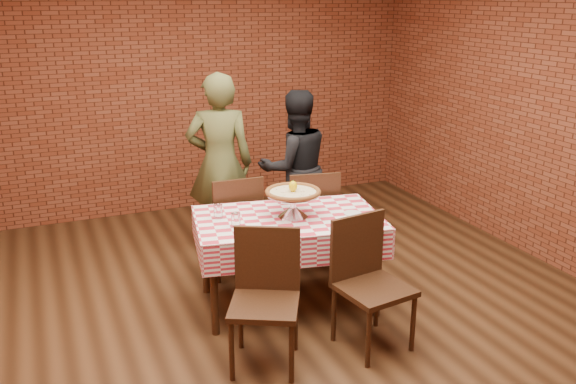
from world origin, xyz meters
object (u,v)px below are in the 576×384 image
object	(u,v)px
pizza	(293,192)
chair_far_left	(233,223)
chair_far_right	(309,217)
diner_black	(295,168)
condiment_caddy	(284,195)
water_glass_left	(236,220)
water_glass_right	(218,211)
chair_near_left	(264,303)
table	(288,261)
diner_olive	(220,164)
pizza_stand	(293,205)
chair_near_right	(374,286)

from	to	relation	value
pizza	chair_far_left	xyz separation A→B (m)	(-0.26, 0.78, -0.49)
chair_far_right	diner_black	world-z (taller)	diner_black
condiment_caddy	diner_black	xyz separation A→B (m)	(0.50, 0.91, -0.05)
pizza	chair_far_left	bearing A→B (deg)	108.28
water_glass_left	water_glass_right	world-z (taller)	same
water_glass_right	chair_near_left	world-z (taller)	chair_near_left
table	water_glass_right	bearing A→B (deg)	160.10
pizza	chair_far_left	world-z (taller)	pizza
table	water_glass_left	xyz separation A→B (m)	(-0.45, -0.05, 0.44)
chair_far_left	chair_far_right	xyz separation A→B (m)	(0.70, -0.13, 0.00)
pizza	diner_olive	world-z (taller)	diner_olive
water_glass_left	diner_black	bearing A→B (deg)	51.03
pizza	diner_olive	bearing A→B (deg)	98.62
diner_black	table	bearing A→B (deg)	66.86
diner_olive	chair_far_left	bearing A→B (deg)	100.92
water_glass_right	condiment_caddy	world-z (taller)	condiment_caddy
chair_far_right	table	bearing A→B (deg)	64.06
water_glass_left	chair_far_right	world-z (taller)	chair_far_right
pizza_stand	pizza	distance (m)	0.10
chair_far_left	diner_black	world-z (taller)	diner_black
chair_near_left	diner_olive	distance (m)	2.13
chair_far_left	chair_far_right	world-z (taller)	chair_far_right
pizza_stand	water_glass_left	size ratio (longest dim) A/B	3.88
pizza_stand	pizza	bearing A→B (deg)	0.00
water_glass_left	condiment_caddy	world-z (taller)	condiment_caddy
pizza_stand	chair_far_right	bearing A→B (deg)	55.66
water_glass_left	chair_far_right	distance (m)	1.22
table	water_glass_right	distance (m)	0.70
chair_far_left	pizza	bearing A→B (deg)	109.82
water_glass_left	chair_near_left	xyz separation A→B (m)	(-0.04, -0.69, -0.35)
condiment_caddy	chair_far_right	world-z (taller)	chair_far_right
pizza_stand	water_glass_right	world-z (taller)	pizza_stand
pizza	chair_far_right	distance (m)	0.92
table	condiment_caddy	xyz separation A→B (m)	(0.10, 0.32, 0.45)
condiment_caddy	chair_near_left	bearing A→B (deg)	-97.69
table	chair_far_left	world-z (taller)	chair_far_left
table	chair_far_left	bearing A→B (deg)	105.42
chair_near_right	chair_far_left	distance (m)	1.68
table	pizza	xyz separation A→B (m)	(0.04, 0.00, 0.58)
chair_far_left	diner_black	xyz separation A→B (m)	(0.81, 0.46, 0.31)
diner_olive	condiment_caddy	bearing A→B (deg)	121.45
chair_far_right	water_glass_left	bearing A→B (deg)	47.78
condiment_caddy	chair_far_right	distance (m)	0.62
table	diner_olive	bearing A→B (deg)	96.82
pizza_stand	condiment_caddy	bearing A→B (deg)	80.12
water_glass_left	water_glass_right	bearing A→B (deg)	105.60
pizza_stand	diner_olive	size ratio (longest dim) A/B	0.24
condiment_caddy	water_glass_left	bearing A→B (deg)	-124.44
chair_near_left	chair_far_right	world-z (taller)	chair_far_right
chair_near_left	chair_far_left	distance (m)	1.55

